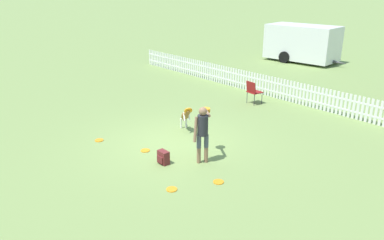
{
  "coord_description": "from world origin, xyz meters",
  "views": [
    {
      "loc": [
        8.09,
        -6.34,
        4.5
      ],
      "look_at": [
        0.33,
        0.39,
        0.74
      ],
      "focal_mm": 35.0,
      "sensor_mm": 36.0,
      "label": 1
    }
  ],
  "objects_px": {
    "frisbee_near_handler": "(99,140)",
    "backpack_on_grass": "(163,157)",
    "frisbee_far_scatter": "(172,189)",
    "equipment_trailer": "(302,42)",
    "frisbee_near_dog": "(218,182)",
    "handler_person": "(203,128)",
    "leaping_dog": "(186,115)",
    "folding_chair_center": "(253,90)",
    "frisbee_midfield": "(145,151)"
  },
  "relations": [
    {
      "from": "frisbee_far_scatter",
      "to": "backpack_on_grass",
      "type": "distance_m",
      "value": 1.39
    },
    {
      "from": "handler_person",
      "to": "frisbee_near_dog",
      "type": "relative_size",
      "value": 6.08
    },
    {
      "from": "frisbee_near_handler",
      "to": "frisbee_far_scatter",
      "type": "bearing_deg",
      "value": -1.71
    },
    {
      "from": "frisbee_near_dog",
      "to": "leaping_dog",
      "type": "bearing_deg",
      "value": 153.45
    },
    {
      "from": "folding_chair_center",
      "to": "equipment_trailer",
      "type": "relative_size",
      "value": 0.18
    },
    {
      "from": "frisbee_near_dog",
      "to": "equipment_trailer",
      "type": "xyz_separation_m",
      "value": [
        -7.25,
        14.23,
        1.14
      ]
    },
    {
      "from": "frisbee_near_handler",
      "to": "frisbee_far_scatter",
      "type": "relative_size",
      "value": 1.0
    },
    {
      "from": "frisbee_midfield",
      "to": "frisbee_far_scatter",
      "type": "relative_size",
      "value": 1.0
    },
    {
      "from": "handler_person",
      "to": "equipment_trailer",
      "type": "xyz_separation_m",
      "value": [
        -6.16,
        13.75,
        0.18
      ]
    },
    {
      "from": "equipment_trailer",
      "to": "leaping_dog",
      "type": "bearing_deg",
      "value": -77.21
    },
    {
      "from": "handler_person",
      "to": "backpack_on_grass",
      "type": "distance_m",
      "value": 1.32
    },
    {
      "from": "frisbee_near_handler",
      "to": "backpack_on_grass",
      "type": "xyz_separation_m",
      "value": [
        2.52,
        0.55,
        0.17
      ]
    },
    {
      "from": "frisbee_far_scatter",
      "to": "folding_chair_center",
      "type": "xyz_separation_m",
      "value": [
        -3.09,
        6.48,
        0.54
      ]
    },
    {
      "from": "equipment_trailer",
      "to": "backpack_on_grass",
      "type": "bearing_deg",
      "value": -74.74
    },
    {
      "from": "frisbee_far_scatter",
      "to": "equipment_trailer",
      "type": "height_order",
      "value": "equipment_trailer"
    },
    {
      "from": "handler_person",
      "to": "frisbee_near_handler",
      "type": "relative_size",
      "value": 6.08
    },
    {
      "from": "handler_person",
      "to": "folding_chair_center",
      "type": "xyz_separation_m",
      "value": [
        -2.46,
        4.94,
        -0.42
      ]
    },
    {
      "from": "leaping_dog",
      "to": "equipment_trailer",
      "type": "xyz_separation_m",
      "value": [
        -4.23,
        12.72,
        0.59
      ]
    },
    {
      "from": "frisbee_midfield",
      "to": "backpack_on_grass",
      "type": "bearing_deg",
      "value": -4.99
    },
    {
      "from": "frisbee_near_handler",
      "to": "backpack_on_grass",
      "type": "distance_m",
      "value": 2.58
    },
    {
      "from": "frisbee_midfield",
      "to": "frisbee_near_handler",
      "type": "bearing_deg",
      "value": -157.48
    },
    {
      "from": "frisbee_midfield",
      "to": "folding_chair_center",
      "type": "height_order",
      "value": "folding_chair_center"
    },
    {
      "from": "leaping_dog",
      "to": "frisbee_near_dog",
      "type": "xyz_separation_m",
      "value": [
        3.02,
        -1.51,
        -0.55
      ]
    },
    {
      "from": "frisbee_far_scatter",
      "to": "equipment_trailer",
      "type": "bearing_deg",
      "value": 113.93
    },
    {
      "from": "frisbee_near_handler",
      "to": "frisbee_midfield",
      "type": "xyz_separation_m",
      "value": [
        1.54,
        0.64,
        0.0
      ]
    },
    {
      "from": "leaping_dog",
      "to": "frisbee_midfield",
      "type": "height_order",
      "value": "leaping_dog"
    },
    {
      "from": "leaping_dog",
      "to": "equipment_trailer",
      "type": "relative_size",
      "value": 0.21
    },
    {
      "from": "leaping_dog",
      "to": "frisbee_near_dog",
      "type": "relative_size",
      "value": 4.2
    },
    {
      "from": "frisbee_far_scatter",
      "to": "folding_chair_center",
      "type": "height_order",
      "value": "folding_chair_center"
    },
    {
      "from": "folding_chair_center",
      "to": "leaping_dog",
      "type": "bearing_deg",
      "value": 104.19
    },
    {
      "from": "frisbee_near_dog",
      "to": "frisbee_near_handler",
      "type": "bearing_deg",
      "value": -167.2
    },
    {
      "from": "frisbee_near_handler",
      "to": "frisbee_midfield",
      "type": "bearing_deg",
      "value": 22.52
    },
    {
      "from": "frisbee_near_dog",
      "to": "folding_chair_center",
      "type": "height_order",
      "value": "folding_chair_center"
    },
    {
      "from": "frisbee_far_scatter",
      "to": "equipment_trailer",
      "type": "relative_size",
      "value": 0.05
    },
    {
      "from": "frisbee_near_dog",
      "to": "frisbee_midfield",
      "type": "xyz_separation_m",
      "value": [
        -2.65,
        -0.31,
        0.0
      ]
    },
    {
      "from": "frisbee_near_dog",
      "to": "frisbee_far_scatter",
      "type": "xyz_separation_m",
      "value": [
        -0.47,
        -1.06,
        0.0
      ]
    },
    {
      "from": "leaping_dog",
      "to": "backpack_on_grass",
      "type": "height_order",
      "value": "leaping_dog"
    },
    {
      "from": "handler_person",
      "to": "backpack_on_grass",
      "type": "bearing_deg",
      "value": 175.09
    },
    {
      "from": "frisbee_near_handler",
      "to": "equipment_trailer",
      "type": "distance_m",
      "value": 15.53
    },
    {
      "from": "frisbee_near_handler",
      "to": "frisbee_near_dog",
      "type": "height_order",
      "value": "same"
    },
    {
      "from": "frisbee_near_handler",
      "to": "frisbee_far_scatter",
      "type": "height_order",
      "value": "same"
    },
    {
      "from": "frisbee_midfield",
      "to": "backpack_on_grass",
      "type": "distance_m",
      "value": 1.0
    },
    {
      "from": "backpack_on_grass",
      "to": "folding_chair_center",
      "type": "bearing_deg",
      "value": 107.93
    },
    {
      "from": "handler_person",
      "to": "folding_chair_center",
      "type": "bearing_deg",
      "value": 55.1
    },
    {
      "from": "handler_person",
      "to": "frisbee_far_scatter",
      "type": "xyz_separation_m",
      "value": [
        0.63,
        -1.54,
        -0.96
      ]
    },
    {
      "from": "handler_person",
      "to": "frisbee_near_dog",
      "type": "xyz_separation_m",
      "value": [
        1.09,
        -0.48,
        -0.96
      ]
    },
    {
      "from": "frisbee_near_dog",
      "to": "folding_chair_center",
      "type": "bearing_deg",
      "value": 123.27
    },
    {
      "from": "folding_chair_center",
      "to": "equipment_trailer",
      "type": "height_order",
      "value": "equipment_trailer"
    },
    {
      "from": "frisbee_far_scatter",
      "to": "handler_person",
      "type": "bearing_deg",
      "value": 112.13
    },
    {
      "from": "backpack_on_grass",
      "to": "folding_chair_center",
      "type": "relative_size",
      "value": 0.39
    }
  ]
}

